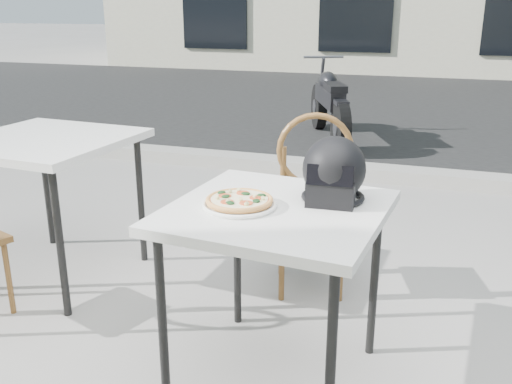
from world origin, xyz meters
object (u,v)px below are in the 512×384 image
(cafe_chair_main, at_px, (312,195))
(cafe_table_side, at_px, (45,150))
(cafe_table_main, at_px, (277,223))
(motorcycle, at_px, (329,105))
(plate, at_px, (239,205))
(pizza, at_px, (239,200))
(helmet, at_px, (334,173))

(cafe_chair_main, distance_m, cafe_table_side, 1.47)
(cafe_table_main, height_order, motorcycle, motorcycle)
(plate, xyz_separation_m, cafe_table_side, (-1.33, 0.57, -0.03))
(motorcycle, bearing_deg, cafe_table_main, -103.70)
(cafe_table_main, bearing_deg, cafe_table_side, 160.37)
(cafe_chair_main, height_order, cafe_table_side, cafe_chair_main)
(pizza, height_order, cafe_table_side, cafe_table_side)
(motorcycle, bearing_deg, plate, -105.48)
(pizza, bearing_deg, helmet, 30.15)
(plate, height_order, cafe_chair_main, cafe_chair_main)
(helmet, height_order, cafe_chair_main, helmet)
(pizza, distance_m, cafe_chair_main, 0.84)
(plate, relative_size, pizza, 1.07)
(plate, bearing_deg, cafe_table_side, 156.86)
(cafe_table_main, relative_size, motorcycle, 0.50)
(cafe_table_main, xyz_separation_m, cafe_table_side, (-1.46, 0.52, 0.05))
(plate, relative_size, helmet, 1.21)
(motorcycle, bearing_deg, cafe_table_side, -123.68)
(helmet, bearing_deg, pizza, -153.09)
(cafe_table_main, relative_size, cafe_table_side, 0.95)
(cafe_table_main, relative_size, plate, 2.61)
(cafe_table_side, bearing_deg, cafe_chair_main, 9.36)
(cafe_table_main, height_order, pizza, pizza)
(plate, height_order, motorcycle, motorcycle)
(pizza, height_order, motorcycle, motorcycle)
(plate, height_order, helmet, helmet)
(plate, xyz_separation_m, helmet, (0.32, 0.19, 0.10))
(helmet, height_order, motorcycle, helmet)
(cafe_table_main, bearing_deg, helmet, 37.14)
(cafe_chair_main, relative_size, motorcycle, 0.58)
(plate, xyz_separation_m, motorcycle, (-0.54, 4.50, -0.36))
(plate, height_order, pizza, pizza)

